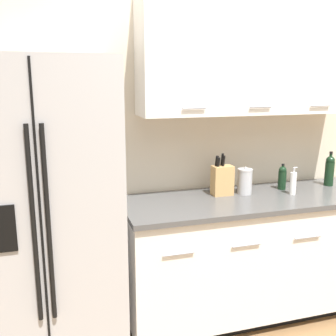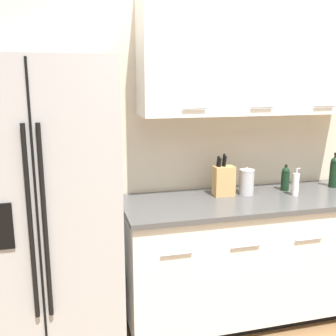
{
  "view_description": "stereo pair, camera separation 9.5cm",
  "coord_description": "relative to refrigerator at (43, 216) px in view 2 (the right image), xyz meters",
  "views": [
    {
      "loc": [
        -1.46,
        -1.59,
        1.74
      ],
      "look_at": [
        -0.74,
        0.83,
        1.17
      ],
      "focal_mm": 42.0,
      "sensor_mm": 36.0,
      "label": 1
    },
    {
      "loc": [
        -1.37,
        -1.62,
        1.74
      ],
      "look_at": [
        -0.74,
        0.83,
        1.17
      ],
      "focal_mm": 42.0,
      "sensor_mm": 36.0,
      "label": 2
    }
  ],
  "objects": [
    {
      "name": "oil_bottle",
      "position": [
        1.74,
        0.18,
        0.08
      ],
      "size": [
        0.06,
        0.06,
        0.2
      ],
      "color": "black",
      "rests_on": "counter_unit"
    },
    {
      "name": "steel_canister",
      "position": [
        1.41,
        0.16,
        0.08
      ],
      "size": [
        0.11,
        0.11,
        0.2
      ],
      "color": "#B7B7BA",
      "rests_on": "counter_unit"
    },
    {
      "name": "wall_back",
      "position": [
        1.52,
        0.37,
        0.52
      ],
      "size": [
        10.0,
        0.39,
        2.6
      ],
      "color": "beige",
      "rests_on": "ground_plane"
    },
    {
      "name": "knife_block",
      "position": [
        1.24,
        0.17,
        0.1
      ],
      "size": [
        0.15,
        0.09,
        0.31
      ],
      "color": "tan",
      "rests_on": "counter_unit"
    },
    {
      "name": "wine_bottle",
      "position": [
        2.16,
        0.17,
        0.12
      ],
      "size": [
        0.07,
        0.07,
        0.27
      ],
      "color": "black",
      "rests_on": "counter_unit"
    },
    {
      "name": "soap_dispenser",
      "position": [
        1.74,
        0.04,
        0.08
      ],
      "size": [
        0.05,
        0.05,
        0.2
      ],
      "color": "white",
      "rests_on": "counter_unit"
    },
    {
      "name": "counter_unit",
      "position": [
        1.45,
        0.07,
        -0.46
      ],
      "size": [
        1.92,
        0.64,
        0.92
      ],
      "color": "black",
      "rests_on": "ground_plane"
    },
    {
      "name": "refrigerator",
      "position": [
        0.0,
        0.0,
        0.0
      ],
      "size": [
        0.88,
        0.79,
        1.87
      ],
      "color": "#B2B2B5",
      "rests_on": "ground_plane"
    }
  ]
}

